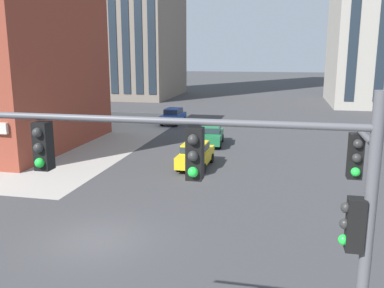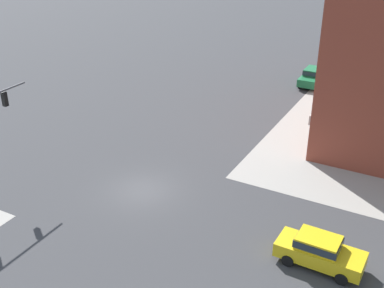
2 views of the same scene
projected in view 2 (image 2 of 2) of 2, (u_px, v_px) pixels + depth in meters
The scene contains 3 objects.
ground_plane at pixel (143, 191), 31.55m from camera, with size 320.00×320.00×0.00m, color #38383A.
car_cross_eastbound at pixel (312, 76), 49.13m from camera, with size 4.40×1.90×1.68m.
car_cross_westbound at pixel (319, 250), 24.76m from camera, with size 1.96×4.43×1.68m.
Camera 2 is at (22.04, 15.70, 16.81)m, focal length 45.89 mm.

